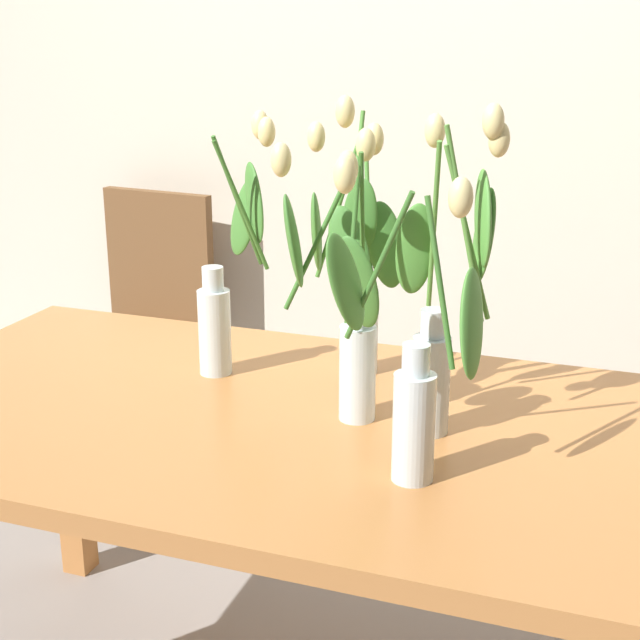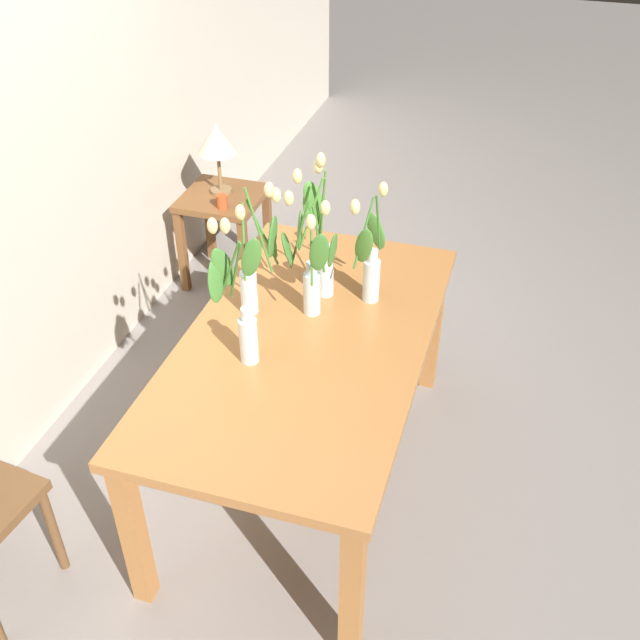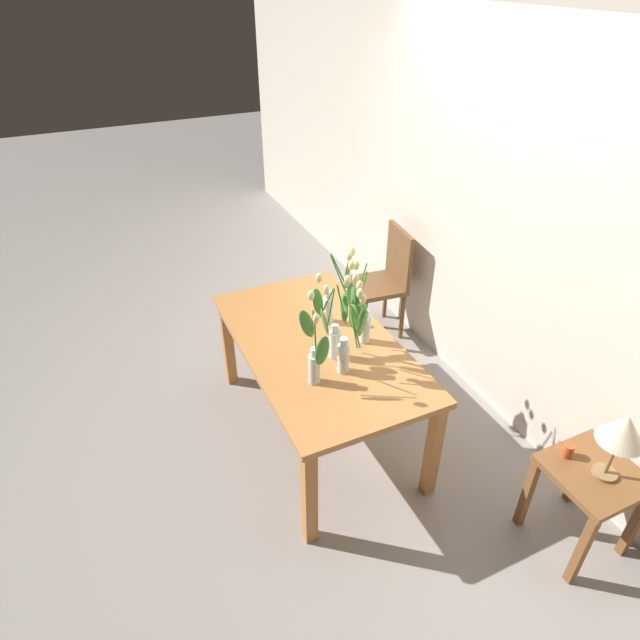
# 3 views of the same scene
# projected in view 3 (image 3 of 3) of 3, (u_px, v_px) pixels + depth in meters

# --- Properties ---
(ground_plane) EXTENTS (18.00, 18.00, 0.00)m
(ground_plane) POSITION_uv_depth(u_px,v_px,m) (318.00, 429.00, 3.70)
(ground_plane) COLOR gray
(room_wall_rear) EXTENTS (9.00, 0.10, 2.70)m
(room_wall_rear) POSITION_uv_depth(u_px,v_px,m) (502.00, 215.00, 3.39)
(room_wall_rear) COLOR beige
(room_wall_rear) RESTS_ON ground
(dining_table) EXTENTS (1.60, 0.90, 0.74)m
(dining_table) POSITION_uv_depth(u_px,v_px,m) (318.00, 354.00, 3.34)
(dining_table) COLOR #B7753D
(dining_table) RESTS_ON ground
(tulip_vase_0) EXTENTS (0.20, 0.16, 0.58)m
(tulip_vase_0) POSITION_uv_depth(u_px,v_px,m) (350.00, 340.00, 2.94)
(tulip_vase_0) COLOR silver
(tulip_vase_0) RESTS_ON dining_table
(tulip_vase_1) EXTENTS (0.22, 0.21, 0.53)m
(tulip_vase_1) POSITION_uv_depth(u_px,v_px,m) (332.00, 327.00, 3.07)
(tulip_vase_1) COLOR silver
(tulip_vase_1) RESTS_ON dining_table
(tulip_vase_2) EXTENTS (0.23, 0.16, 0.58)m
(tulip_vase_2) POSITION_uv_depth(u_px,v_px,m) (361.00, 314.00, 3.17)
(tulip_vase_2) COLOR silver
(tulip_vase_2) RESTS_ON dining_table
(tulip_vase_3) EXTENTS (0.26, 0.12, 0.51)m
(tulip_vase_3) POSITION_uv_depth(u_px,v_px,m) (314.00, 356.00, 2.89)
(tulip_vase_3) COLOR silver
(tulip_vase_3) RESTS_ON dining_table
(tulip_vase_4) EXTENTS (0.14, 0.18, 0.53)m
(tulip_vase_4) POSITION_uv_depth(u_px,v_px,m) (334.00, 297.00, 3.38)
(tulip_vase_4) COLOR silver
(tulip_vase_4) RESTS_ON dining_table
(dining_chair) EXTENTS (0.44, 0.44, 0.93)m
(dining_chair) POSITION_uv_depth(u_px,v_px,m) (386.00, 276.00, 4.41)
(dining_chair) COLOR brown
(dining_chair) RESTS_ON ground
(side_table) EXTENTS (0.44, 0.44, 0.55)m
(side_table) POSITION_uv_depth(u_px,v_px,m) (589.00, 486.00, 2.77)
(side_table) COLOR brown
(side_table) RESTS_ON ground
(table_lamp) EXTENTS (0.22, 0.22, 0.40)m
(table_lamp) POSITION_uv_depth(u_px,v_px,m) (623.00, 431.00, 2.51)
(table_lamp) COLOR olive
(table_lamp) RESTS_ON side_table
(pillar_candle) EXTENTS (0.06, 0.06, 0.07)m
(pillar_candle) POSITION_uv_depth(u_px,v_px,m) (568.00, 450.00, 2.76)
(pillar_candle) COLOR #CC4C23
(pillar_candle) RESTS_ON side_table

